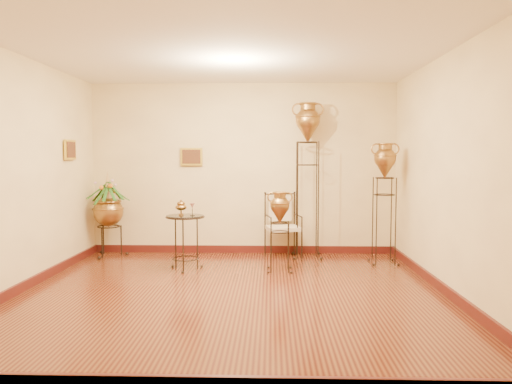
{
  "coord_description": "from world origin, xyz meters",
  "views": [
    {
      "loc": [
        0.46,
        -5.73,
        1.59
      ],
      "look_at": [
        0.25,
        1.3,
        1.1
      ],
      "focal_mm": 35.0,
      "sensor_mm": 36.0,
      "label": 1
    }
  ],
  "objects_px": {
    "amphora_mid": "(384,202)",
    "planter_urn": "(108,208)",
    "side_table": "(185,241)",
    "armchair": "(283,225)",
    "amphora_tall": "(307,178)"
  },
  "relations": [
    {
      "from": "planter_urn",
      "to": "side_table",
      "type": "height_order",
      "value": "planter_urn"
    },
    {
      "from": "amphora_tall",
      "to": "amphora_mid",
      "type": "distance_m",
      "value": 1.24
    },
    {
      "from": "amphora_tall",
      "to": "planter_urn",
      "type": "height_order",
      "value": "amphora_tall"
    },
    {
      "from": "amphora_mid",
      "to": "armchair",
      "type": "xyz_separation_m",
      "value": [
        -1.49,
        0.44,
        -0.41
      ]
    },
    {
      "from": "planter_urn",
      "to": "armchair",
      "type": "distance_m",
      "value": 2.82
    },
    {
      "from": "amphora_mid",
      "to": "planter_urn",
      "type": "distance_m",
      "value": 4.32
    },
    {
      "from": "amphora_tall",
      "to": "planter_urn",
      "type": "distance_m",
      "value": 3.22
    },
    {
      "from": "planter_urn",
      "to": "armchair",
      "type": "relative_size",
      "value": 1.38
    },
    {
      "from": "planter_urn",
      "to": "side_table",
      "type": "xyz_separation_m",
      "value": [
        1.4,
        -0.93,
        -0.38
      ]
    },
    {
      "from": "armchair",
      "to": "side_table",
      "type": "bearing_deg",
      "value": -158.74
    },
    {
      "from": "amphora_mid",
      "to": "planter_urn",
      "type": "height_order",
      "value": "amphora_mid"
    },
    {
      "from": "amphora_tall",
      "to": "amphora_mid",
      "type": "relative_size",
      "value": 1.35
    },
    {
      "from": "armchair",
      "to": "side_table",
      "type": "height_order",
      "value": "armchair"
    },
    {
      "from": "planter_urn",
      "to": "amphora_mid",
      "type": "bearing_deg",
      "value": -5.85
    },
    {
      "from": "amphora_mid",
      "to": "armchair",
      "type": "height_order",
      "value": "amphora_mid"
    }
  ]
}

